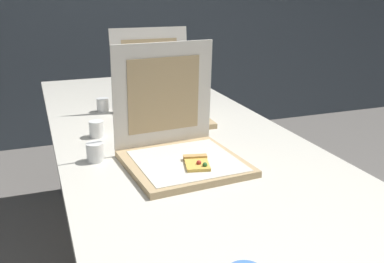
% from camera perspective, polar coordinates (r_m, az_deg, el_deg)
% --- Properties ---
extents(table, '(0.93, 2.46, 0.75)m').
position_cam_1_polar(table, '(1.80, -2.64, -1.44)').
color(table, silver).
rests_on(table, ground).
extents(pizza_box_front, '(0.40, 0.40, 0.39)m').
position_cam_1_polar(pizza_box_front, '(1.46, -1.62, -2.05)').
color(pizza_box_front, tan).
rests_on(pizza_box_front, table).
extents(pizza_box_middle, '(0.38, 0.42, 0.39)m').
position_cam_1_polar(pizza_box_middle, '(1.97, -4.20, 3.34)').
color(pizza_box_middle, tan).
rests_on(pizza_box_middle, table).
extents(cup_white_mid, '(0.06, 0.06, 0.06)m').
position_cam_1_polar(cup_white_mid, '(1.76, -12.35, 0.33)').
color(cup_white_mid, white).
rests_on(cup_white_mid, table).
extents(cup_white_far, '(0.06, 0.06, 0.06)m').
position_cam_1_polar(cup_white_far, '(2.12, -11.56, 3.43)').
color(cup_white_far, white).
rests_on(cup_white_far, table).
extents(cup_white_near_center, '(0.06, 0.06, 0.06)m').
position_cam_1_polar(cup_white_near_center, '(1.52, -12.55, -2.65)').
color(cup_white_near_center, white).
rests_on(cup_white_near_center, table).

